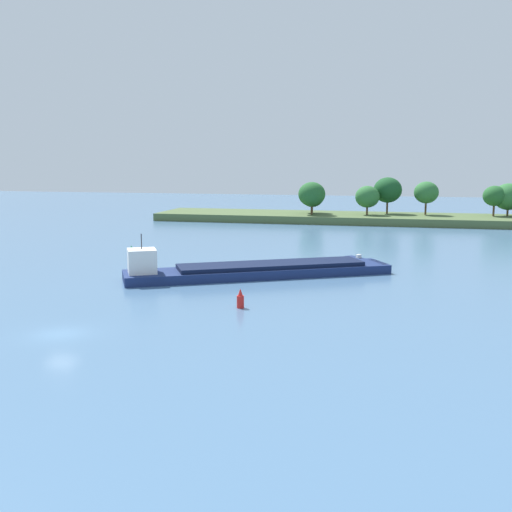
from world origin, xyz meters
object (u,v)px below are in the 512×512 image
(cargo_barge, at_px, (253,269))
(channel_buoy_red, at_px, (240,300))
(small_motorboat, at_px, (361,260))
(channel_buoy_green, at_px, (131,253))

(cargo_barge, height_order, channel_buoy_red, cargo_barge)
(cargo_barge, height_order, small_motorboat, cargo_barge)
(channel_buoy_green, bearing_deg, cargo_barge, -25.17)
(small_motorboat, bearing_deg, cargo_barge, -130.06)
(channel_buoy_red, height_order, channel_buoy_green, same)
(cargo_barge, distance_m, channel_buoy_red, 15.86)
(channel_buoy_green, bearing_deg, small_motorboat, 8.48)
(small_motorboat, xyz_separation_m, channel_buoy_green, (-32.55, -4.85, 0.57))
(cargo_barge, distance_m, channel_buoy_green, 22.55)
(small_motorboat, height_order, channel_buoy_green, channel_buoy_green)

